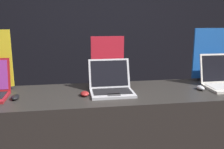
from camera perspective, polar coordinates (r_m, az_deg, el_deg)
The scene contains 9 objects.
wall_back at distance 3.70m, azimuth -4.26°, elevation 10.84°, with size 8.00×0.05×2.80m.
display_counter at distance 2.31m, azimuth -0.16°, elevation -14.83°, with size 2.37×0.67×0.91m.
mouse_front at distance 2.10m, azimuth -20.33°, elevation -4.63°, with size 0.06×0.11×0.03m.
laptop_middle at distance 2.12m, azimuth -0.06°, elevation -2.35°, with size 0.34×0.34×0.25m.
mouse_middle at distance 2.06m, azimuth -5.97°, elevation -4.17°, with size 0.07×0.10×0.03m.
promo_stand_middle at distance 2.29m, azimuth -0.87°, elevation 2.59°, with size 0.29×0.07×0.44m.
laptop_back at distance 2.47m, azimuth 22.93°, elevation -1.09°, with size 0.32×0.33×0.28m.
mouse_back at distance 2.33m, azimuth 18.71°, elevation -2.76°, with size 0.06×0.10×0.03m.
promo_stand_back at distance 2.66m, azimuth 20.37°, elevation 3.87°, with size 0.32×0.07×0.50m.
Camera 1 is at (-0.32, -1.68, 1.53)m, focal length 42.00 mm.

